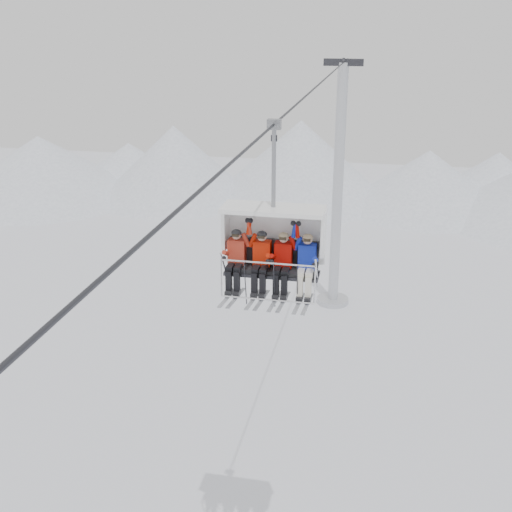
% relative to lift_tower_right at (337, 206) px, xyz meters
% --- Properties ---
extents(ridgeline, '(72.00, 21.00, 7.00)m').
position_rel_lift_tower_right_xyz_m(ridgeline, '(-1.58, 20.05, -2.94)').
color(ridgeline, white).
rests_on(ridgeline, ground).
extents(lift_tower_right, '(2.00, 1.80, 13.48)m').
position_rel_lift_tower_right_xyz_m(lift_tower_right, '(0.00, 0.00, 0.00)').
color(lift_tower_right, '#BBBDC3').
rests_on(lift_tower_right, ground).
extents(haul_cable, '(0.06, 50.00, 0.06)m').
position_rel_lift_tower_right_xyz_m(haul_cable, '(0.00, -22.00, 7.52)').
color(haul_cable, '#2A2A2F').
rests_on(haul_cable, lift_tower_left).
extents(chairlift_carrier, '(2.35, 1.17, 3.98)m').
position_rel_lift_tower_right_xyz_m(chairlift_carrier, '(0.00, -19.91, 4.89)').
color(chairlift_carrier, black).
rests_on(chairlift_carrier, haul_cable).
extents(skier_far_left, '(0.40, 1.69, 1.61)m').
position_rel_lift_tower_right_xyz_m(skier_far_left, '(-0.85, -20.22, 4.42)').
color(skier_far_left, red).
rests_on(skier_far_left, chairlift_carrier).
extents(skier_center_left, '(0.40, 1.69, 1.61)m').
position_rel_lift_tower_right_xyz_m(skier_center_left, '(-0.24, -20.22, 4.42)').
color(skier_center_left, red).
rests_on(skier_center_left, chairlift_carrier).
extents(skier_center_right, '(0.40, 1.69, 1.61)m').
position_rel_lift_tower_right_xyz_m(skier_center_right, '(0.26, -20.22, 4.42)').
color(skier_center_right, '#AC0A02').
rests_on(skier_center_right, chairlift_carrier).
extents(skier_far_right, '(0.40, 1.69, 1.61)m').
position_rel_lift_tower_right_xyz_m(skier_far_right, '(0.81, -20.22, 4.42)').
color(skier_far_right, '#1226AB').
rests_on(skier_far_right, chairlift_carrier).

